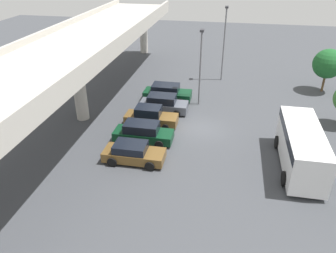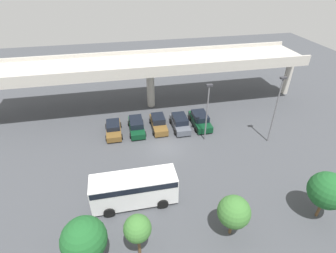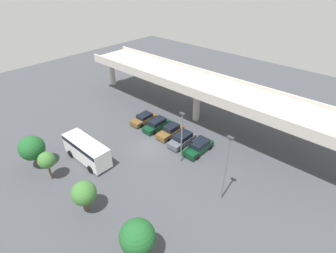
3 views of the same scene
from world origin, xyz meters
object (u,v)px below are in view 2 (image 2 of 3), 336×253
tree_front_left (84,239)px  tree_front_far_right (328,191)px  parked_car_3 (180,123)px  parked_car_4 (200,120)px  shuttle_bus (134,188)px  tree_front_right (234,212)px  tree_front_centre (137,229)px  lamp_post_near_aisle (207,108)px  lamp_post_mid_lot (276,106)px  parked_car_0 (114,129)px  parked_car_2 (158,123)px  parked_car_1 (136,126)px

tree_front_left → tree_front_far_right: tree_front_far_right is taller
parked_car_3 → parked_car_4: (2.81, 0.18, -0.01)m
parked_car_3 → tree_front_far_right: (8.32, -16.06, 2.29)m
shuttle_bus → tree_front_right: size_ratio=1.96×
shuttle_bus → tree_front_left: tree_front_left is taller
parked_car_3 → tree_front_centre: size_ratio=1.15×
parked_car_4 → lamp_post_near_aisle: 4.90m
shuttle_bus → lamp_post_mid_lot: lamp_post_mid_lot is taller
tree_front_right → parked_car_4: bearing=81.0°
parked_car_0 → tree_front_far_right: tree_front_far_right is taller
tree_front_left → tree_front_centre: size_ratio=1.14×
tree_front_right → tree_front_far_right: 8.11m
parked_car_4 → lamp_post_mid_lot: lamp_post_mid_lot is taller
lamp_post_mid_lot → tree_front_centre: (-17.08, -11.30, -1.98)m
tree_front_right → shuttle_bus: bearing=146.2°
tree_front_right → tree_front_far_right: (8.09, 0.05, 0.53)m
lamp_post_near_aisle → tree_front_far_right: lamp_post_near_aisle is taller
parked_car_3 → tree_front_right: tree_front_right is taller
parked_car_2 → tree_front_far_right: size_ratio=0.99×
parked_car_2 → tree_front_right: bearing=10.2°
parked_car_4 → tree_front_right: (-2.58, -16.30, 1.77)m
tree_front_left → tree_front_far_right: bearing=1.1°
parked_car_2 → lamp_post_near_aisle: (5.15, -3.71, 3.60)m
parked_car_1 → lamp_post_near_aisle: size_ratio=0.64×
shuttle_bus → tree_front_right: 8.76m
tree_front_centre → tree_front_right: tree_front_centre is taller
lamp_post_near_aisle → tree_front_right: (-2.15, -12.97, -1.80)m
tree_front_far_right → parked_car_3: bearing=117.4°
parked_car_4 → tree_front_left: 21.61m
parked_car_2 → lamp_post_mid_lot: size_ratio=0.55×
tree_front_centre → tree_front_right: (7.43, 0.21, -0.33)m
parked_car_1 → tree_front_left: 17.84m
parked_car_2 → tree_front_left: 18.94m
tree_front_centre → parked_car_3: bearing=66.2°
parked_car_1 → parked_car_2: (2.89, 0.06, -0.01)m
parked_car_1 → lamp_post_mid_lot: 17.00m
parked_car_3 → tree_front_far_right: 18.24m
lamp_post_mid_lot → tree_front_left: (-20.74, -11.40, -1.98)m
tree_front_left → tree_front_far_right: size_ratio=0.96×
parked_car_4 → parked_car_2: bearing=-94.0°
shuttle_bus → lamp_post_near_aisle: 12.69m
tree_front_right → lamp_post_near_aisle: bearing=80.6°
parked_car_3 → tree_front_left: 19.80m
parked_car_0 → parked_car_4: size_ratio=0.92×
tree_front_right → parked_car_1: bearing=109.5°
parked_car_2 → lamp_post_mid_lot: (12.65, -5.60, 4.11)m
tree_front_far_right → lamp_post_mid_lot: bearing=81.9°
parked_car_0 → lamp_post_mid_lot: bearing=73.4°
parked_car_4 → tree_front_centre: tree_front_centre is taller
tree_front_centre → tree_front_right: bearing=1.6°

